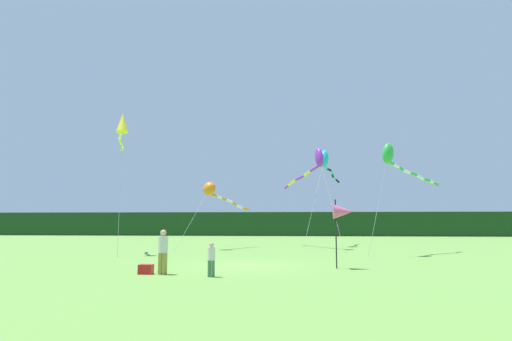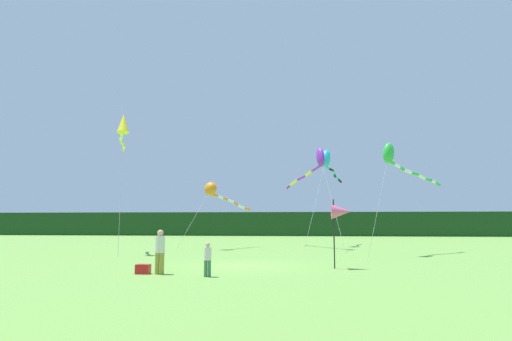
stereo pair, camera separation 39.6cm
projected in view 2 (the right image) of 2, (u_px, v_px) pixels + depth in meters
name	position (u px, v px, depth m)	size (l,w,h in m)	color
ground_plane	(244.00, 266.00, 20.68)	(120.00, 120.00, 0.00)	#6B9E42
distant_treeline	(282.00, 224.00, 65.34)	(108.00, 2.81, 3.63)	#193D19
person_adult	(160.00, 249.00, 17.44)	(0.40, 0.40, 1.82)	olive
person_child	(208.00, 257.00, 16.60)	(0.30, 0.30, 1.34)	#3F724C
cooler_box	(143.00, 269.00, 17.47)	(0.57, 0.38, 0.39)	red
banner_flag_pole	(341.00, 212.00, 19.67)	(0.90, 0.70, 3.20)	black
kite_cyan	(327.00, 161.00, 37.95)	(3.92, 9.18, 8.76)	#B2B2B2
kite_orange	(214.00, 191.00, 33.59)	(4.63, 7.29, 5.44)	#B2B2B2
kite_yellow	(123.00, 126.00, 28.95)	(2.12, 4.79, 9.60)	#B2B2B2
kite_purple	(316.00, 162.00, 34.62)	(4.37, 10.05, 8.27)	#B2B2B2
kite_green	(396.00, 159.00, 27.88)	(6.36, 6.11, 7.37)	#B2B2B2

